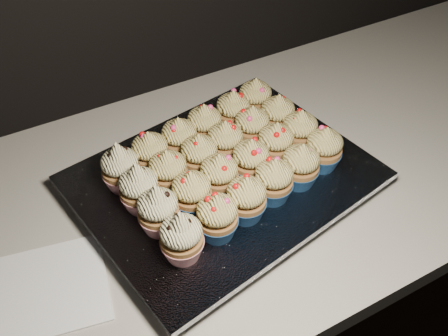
% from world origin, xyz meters
% --- Properties ---
extents(cabinet, '(2.40, 0.60, 0.86)m').
position_xyz_m(cabinet, '(0.00, 1.70, 0.43)').
color(cabinet, black).
rests_on(cabinet, ground).
extents(worktop, '(2.44, 0.64, 0.04)m').
position_xyz_m(worktop, '(0.00, 1.70, 0.88)').
color(worktop, silver).
rests_on(worktop, cabinet).
extents(napkin, '(0.18, 0.18, 0.00)m').
position_xyz_m(napkin, '(-0.54, 1.62, 0.90)').
color(napkin, white).
rests_on(napkin, worktop).
extents(baking_tray, '(0.48, 0.40, 0.02)m').
position_xyz_m(baking_tray, '(-0.23, 1.68, 0.91)').
color(baking_tray, black).
rests_on(baking_tray, worktop).
extents(foil_lining, '(0.52, 0.44, 0.01)m').
position_xyz_m(foil_lining, '(-0.23, 1.68, 0.93)').
color(foil_lining, silver).
rests_on(foil_lining, baking_tray).
extents(cupcake_0, '(0.06, 0.06, 0.10)m').
position_xyz_m(cupcake_0, '(-0.36, 1.56, 0.97)').
color(cupcake_0, '#A9172B').
rests_on(cupcake_0, foil_lining).
extents(cupcake_1, '(0.06, 0.06, 0.08)m').
position_xyz_m(cupcake_1, '(-0.30, 1.57, 0.97)').
color(cupcake_1, navy).
rests_on(cupcake_1, foil_lining).
extents(cupcake_2, '(0.06, 0.06, 0.08)m').
position_xyz_m(cupcake_2, '(-0.24, 1.58, 0.97)').
color(cupcake_2, navy).
rests_on(cupcake_2, foil_lining).
extents(cupcake_3, '(0.06, 0.06, 0.08)m').
position_xyz_m(cupcake_3, '(-0.18, 1.60, 0.97)').
color(cupcake_3, navy).
rests_on(cupcake_3, foil_lining).
extents(cupcake_4, '(0.06, 0.06, 0.08)m').
position_xyz_m(cupcake_4, '(-0.13, 1.60, 0.97)').
color(cupcake_4, navy).
rests_on(cupcake_4, foil_lining).
extents(cupcake_5, '(0.06, 0.06, 0.08)m').
position_xyz_m(cupcake_5, '(-0.07, 1.62, 0.97)').
color(cupcake_5, navy).
rests_on(cupcake_5, foil_lining).
extents(cupcake_6, '(0.06, 0.06, 0.10)m').
position_xyz_m(cupcake_6, '(-0.37, 1.62, 0.97)').
color(cupcake_6, '#A9172B').
rests_on(cupcake_6, foil_lining).
extents(cupcake_7, '(0.06, 0.06, 0.08)m').
position_xyz_m(cupcake_7, '(-0.31, 1.63, 0.97)').
color(cupcake_7, navy).
rests_on(cupcake_7, foil_lining).
extents(cupcake_8, '(0.06, 0.06, 0.08)m').
position_xyz_m(cupcake_8, '(-0.25, 1.64, 0.97)').
color(cupcake_8, navy).
rests_on(cupcake_8, foil_lining).
extents(cupcake_9, '(0.06, 0.06, 0.08)m').
position_xyz_m(cupcake_9, '(-0.19, 1.65, 0.97)').
color(cupcake_9, navy).
rests_on(cupcake_9, foil_lining).
extents(cupcake_10, '(0.06, 0.06, 0.08)m').
position_xyz_m(cupcake_10, '(-0.13, 1.67, 0.97)').
color(cupcake_10, navy).
rests_on(cupcake_10, foil_lining).
extents(cupcake_11, '(0.06, 0.06, 0.08)m').
position_xyz_m(cupcake_11, '(-0.08, 1.67, 0.97)').
color(cupcake_11, navy).
rests_on(cupcake_11, foil_lining).
extents(cupcake_12, '(0.06, 0.06, 0.10)m').
position_xyz_m(cupcake_12, '(-0.37, 1.68, 0.97)').
color(cupcake_12, '#A9172B').
rests_on(cupcake_12, foil_lining).
extents(cupcake_13, '(0.06, 0.06, 0.08)m').
position_xyz_m(cupcake_13, '(-0.32, 1.69, 0.97)').
color(cupcake_13, navy).
rests_on(cupcake_13, foil_lining).
extents(cupcake_14, '(0.06, 0.06, 0.08)m').
position_xyz_m(cupcake_14, '(-0.26, 1.70, 0.97)').
color(cupcake_14, navy).
rests_on(cupcake_14, foil_lining).
extents(cupcake_15, '(0.06, 0.06, 0.08)m').
position_xyz_m(cupcake_15, '(-0.21, 1.71, 0.97)').
color(cupcake_15, navy).
rests_on(cupcake_15, foil_lining).
extents(cupcake_16, '(0.06, 0.06, 0.08)m').
position_xyz_m(cupcake_16, '(-0.15, 1.72, 0.97)').
color(cupcake_16, navy).
rests_on(cupcake_16, foil_lining).
extents(cupcake_17, '(0.06, 0.06, 0.08)m').
position_xyz_m(cupcake_17, '(-0.09, 1.73, 0.97)').
color(cupcake_17, navy).
rests_on(cupcake_17, foil_lining).
extents(cupcake_18, '(0.06, 0.06, 0.10)m').
position_xyz_m(cupcake_18, '(-0.38, 1.73, 0.97)').
color(cupcake_18, '#A9172B').
rests_on(cupcake_18, foil_lining).
extents(cupcake_19, '(0.06, 0.06, 0.08)m').
position_xyz_m(cupcake_19, '(-0.33, 1.74, 0.97)').
color(cupcake_19, navy).
rests_on(cupcake_19, foil_lining).
extents(cupcake_20, '(0.06, 0.06, 0.08)m').
position_xyz_m(cupcake_20, '(-0.27, 1.75, 0.97)').
color(cupcake_20, navy).
rests_on(cupcake_20, foil_lining).
extents(cupcake_21, '(0.06, 0.06, 0.08)m').
position_xyz_m(cupcake_21, '(-0.22, 1.77, 0.97)').
color(cupcake_21, navy).
rests_on(cupcake_21, foil_lining).
extents(cupcake_22, '(0.06, 0.06, 0.08)m').
position_xyz_m(cupcake_22, '(-0.16, 1.78, 0.97)').
color(cupcake_22, navy).
rests_on(cupcake_22, foil_lining).
extents(cupcake_23, '(0.06, 0.06, 0.08)m').
position_xyz_m(cupcake_23, '(-0.10, 1.79, 0.97)').
color(cupcake_23, navy).
rests_on(cupcake_23, foil_lining).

